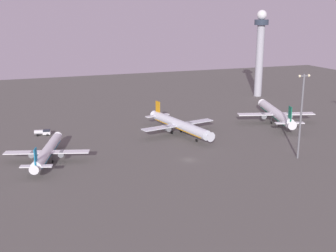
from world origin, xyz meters
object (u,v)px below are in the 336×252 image
(control_tower, at_px, (260,48))
(airplane_mid_apron, at_px, (276,113))
(fuel_truck, at_px, (43,132))
(apron_light_west, at_px, (301,112))
(airplane_taxiway_distant, at_px, (179,125))
(airplane_terminal_side, at_px, (47,151))

(control_tower, distance_m, airplane_mid_apron, 67.83)
(control_tower, bearing_deg, airplane_mid_apron, -114.34)
(fuel_truck, xyz_separation_m, apron_light_west, (79.46, -58.53, 14.92))
(airplane_taxiway_distant, distance_m, fuel_truck, 55.01)
(airplane_mid_apron, distance_m, fuel_truck, 100.85)
(airplane_terminal_side, bearing_deg, airplane_mid_apron, 27.35)
(airplane_taxiway_distant, xyz_separation_m, airplane_mid_apron, (47.66, 2.85, 0.22))
(fuel_truck, distance_m, apron_light_west, 99.81)
(control_tower, height_order, airplane_terminal_side, control_tower)
(apron_light_west, bearing_deg, airplane_taxiway_distant, 123.70)
(airplane_mid_apron, distance_m, apron_light_west, 49.82)
(control_tower, relative_size, apron_light_west, 1.71)
(airplane_mid_apron, bearing_deg, control_tower, 81.99)
(airplane_taxiway_distant, bearing_deg, fuel_truck, -30.40)
(control_tower, xyz_separation_m, airplane_mid_apron, (-26.19, -57.88, -23.79))
(control_tower, relative_size, airplane_terminal_side, 1.41)
(airplane_terminal_side, relative_size, airplane_taxiway_distant, 0.84)
(apron_light_west, bearing_deg, control_tower, 65.46)
(airplane_terminal_side, height_order, airplane_mid_apron, airplane_mid_apron)
(airplane_terminal_side, xyz_separation_m, fuel_truck, (0.98, 32.76, -2.11))
(control_tower, xyz_separation_m, fuel_truck, (-125.93, -43.24, -26.71))
(airplane_terminal_side, distance_m, airplane_taxiway_distant, 55.23)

